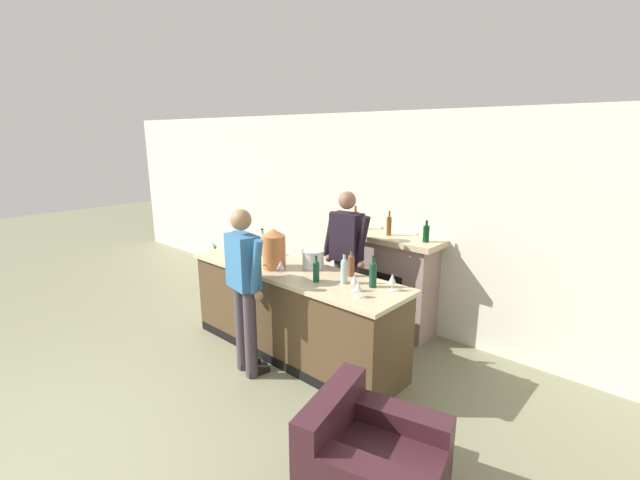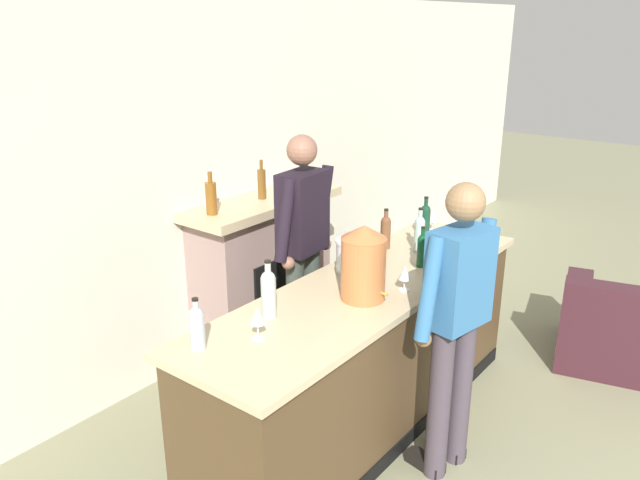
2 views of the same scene
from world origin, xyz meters
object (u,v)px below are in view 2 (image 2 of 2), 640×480
at_px(fireplace_stone, 263,271).
at_px(person_bartender, 303,249).
at_px(wine_glass_front_left, 257,317).
at_px(armchair_black, 616,332).
at_px(wine_bottle_cabernet_heavy, 425,220).
at_px(wine_bottle_burgundy_dark, 268,292).
at_px(copper_dispenser, 363,262).
at_px(wine_glass_by_dispenser, 467,231).
at_px(wine_bottle_port_short, 386,231).
at_px(wine_glass_mid_counter, 405,273).
at_px(wine_bottle_merlot_tall, 422,249).
at_px(wine_glass_front_right, 433,216).
at_px(wine_bottle_riesling_slim, 419,232).
at_px(wine_bottle_rose_blush, 197,326).
at_px(ice_bucket_steel, 355,255).
at_px(person_customer, 455,320).
at_px(wine_glass_back_row, 447,232).

relative_size(fireplace_stone, person_bartender, 0.85).
bearing_deg(wine_glass_front_left, armchair_black, -22.56).
bearing_deg(armchair_black, wine_bottle_cabernet_heavy, 124.77).
bearing_deg(wine_bottle_burgundy_dark, copper_dispenser, -27.83).
xyz_separation_m(person_bartender, wine_glass_by_dispenser, (0.83, -0.86, 0.09)).
xyz_separation_m(wine_bottle_burgundy_dark, wine_bottle_port_short, (1.33, 0.08, -0.02)).
bearing_deg(wine_bottle_cabernet_heavy, wine_glass_mid_counter, -158.07).
xyz_separation_m(armchair_black, wine_bottle_burgundy_dark, (-2.56, 1.28, 0.89)).
height_order(wine_bottle_merlot_tall, wine_bottle_cabernet_heavy, wine_bottle_cabernet_heavy).
bearing_deg(wine_glass_front_right, wine_bottle_riesling_slim, -162.74).
xyz_separation_m(wine_bottle_rose_blush, wine_bottle_riesling_slim, (1.89, -0.18, 0.02)).
height_order(person_bartender, wine_bottle_burgundy_dark, person_bartender).
bearing_deg(wine_bottle_riesling_slim, copper_dispenser, -171.62).
height_order(ice_bucket_steel, wine_bottle_cabernet_heavy, wine_bottle_cabernet_heavy).
bearing_deg(person_bartender, wine_glass_front_right, -27.44).
xyz_separation_m(ice_bucket_steel, wine_bottle_riesling_slim, (0.57, -0.15, 0.04)).
height_order(fireplace_stone, person_bartender, person_bartender).
bearing_deg(wine_bottle_merlot_tall, copper_dispenser, 178.08).
bearing_deg(wine_glass_front_left, wine_glass_front_right, 3.67).
height_order(fireplace_stone, armchair_black, fireplace_stone).
relative_size(person_customer, wine_glass_front_right, 10.37).
xyz_separation_m(armchair_black, wine_bottle_merlot_tall, (-1.38, 0.99, 0.87)).
xyz_separation_m(wine_bottle_merlot_tall, wine_glass_front_left, (-1.40, 0.17, 0.00)).
bearing_deg(wine_glass_by_dispenser, wine_glass_front_right, 68.56).
height_order(armchair_black, wine_bottle_merlot_tall, wine_bottle_merlot_tall).
distance_m(wine_bottle_burgundy_dark, wine_glass_front_right, 1.89).
relative_size(person_bartender, wine_bottle_merlot_tall, 6.65).
bearing_deg(wine_bottle_merlot_tall, wine_bottle_rose_blush, 168.41).
relative_size(copper_dispenser, wine_glass_front_right, 2.65).
bearing_deg(wine_glass_by_dispenser, ice_bucket_steel, 158.12).
distance_m(fireplace_stone, copper_dispenser, 1.62).
height_order(person_customer, ice_bucket_steel, person_customer).
xyz_separation_m(armchair_black, person_customer, (-1.91, 0.48, 0.71)).
bearing_deg(wine_glass_mid_counter, copper_dispenser, 151.67).
bearing_deg(fireplace_stone, wine_glass_front_left, -137.80).
bearing_deg(copper_dispenser, armchair_black, -26.35).
bearing_deg(wine_glass_back_row, wine_glass_front_right, 43.93).
relative_size(ice_bucket_steel, wine_bottle_cabernet_heavy, 0.79).
bearing_deg(wine_glass_by_dispenser, person_customer, -157.45).
distance_m(wine_bottle_port_short, wine_bottle_riesling_slim, 0.24).
distance_m(fireplace_stone, wine_glass_by_dispenser, 1.65).
relative_size(wine_glass_mid_counter, wine_glass_back_row, 0.97).
relative_size(wine_bottle_burgundy_dark, wine_glass_front_left, 1.86).
xyz_separation_m(person_bartender, wine_bottle_burgundy_dark, (-0.92, -0.51, 0.14)).
xyz_separation_m(fireplace_stone, wine_glass_back_row, (0.49, -1.35, 0.49)).
height_order(person_bartender, ice_bucket_steel, person_bartender).
bearing_deg(wine_bottle_rose_blush, wine_glass_front_right, -0.89).
height_order(wine_glass_by_dispenser, wine_glass_front_left, wine_glass_front_left).
xyz_separation_m(wine_bottle_burgundy_dark, wine_glass_mid_counter, (0.76, -0.41, -0.04)).
distance_m(ice_bucket_steel, wine_glass_front_right, 1.04).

